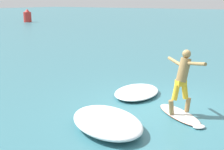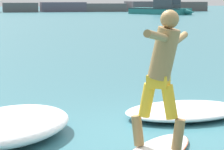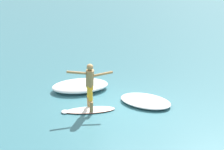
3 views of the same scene
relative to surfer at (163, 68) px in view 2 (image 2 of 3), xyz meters
name	(u,v)px [view 2 (image 2 of 3)]	position (x,y,z in m)	size (l,w,h in m)	color
ground_plane	(170,136)	(0.38, 0.86, -1.11)	(200.00, 200.00, 0.00)	#36717C
rock_jetty_breakwater	(44,7)	(3.22, 62.86, -0.44)	(43.69, 4.74, 5.83)	#4D4E55
surfer	(163,68)	(0.00, 0.00, 0.00)	(0.98, 1.40, 1.74)	olive
small_boat_offshore	(162,9)	(15.31, 50.40, -0.47)	(6.03, 7.61, 2.78)	#1D6866
wave_foam_at_tail	(9,125)	(-1.87, 1.18, -0.92)	(2.47, 2.78, 0.38)	white
wave_foam_at_nose	(184,111)	(0.97, 1.93, -1.00)	(2.22, 1.65, 0.22)	white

